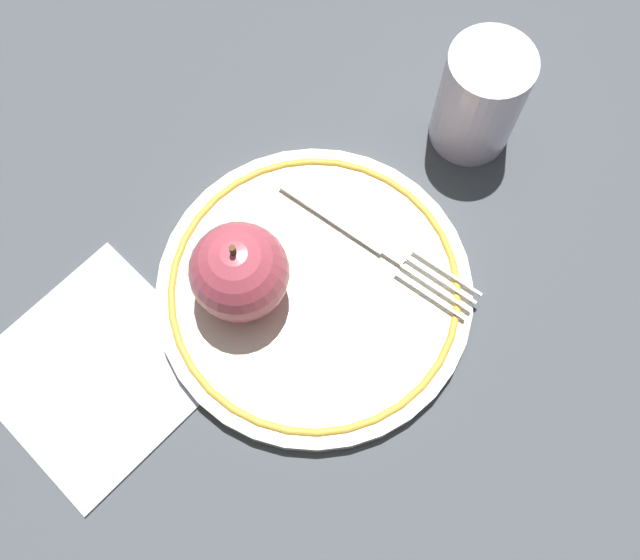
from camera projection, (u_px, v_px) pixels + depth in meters
The scene contains 6 objects.
ground_plane at pixel (312, 300), 0.57m from camera, with size 2.00×2.00×0.00m, color #444A4F.
plate at pixel (320, 292), 0.56m from camera, with size 0.25×0.25×0.02m.
apple_red_whole at pixel (239, 272), 0.52m from camera, with size 0.07×0.07×0.08m.
fork at pixel (370, 239), 0.56m from camera, with size 0.18×0.07×0.00m.
drinking_glass at pixel (480, 99), 0.57m from camera, with size 0.07×0.07×0.10m, color silver.
napkin_folded at pixel (97, 371), 0.55m from camera, with size 0.15×0.15×0.01m, color silver.
Camera 1 is at (0.07, -0.16, 0.54)m, focal length 40.00 mm.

